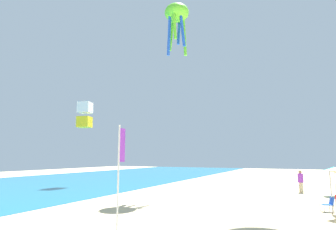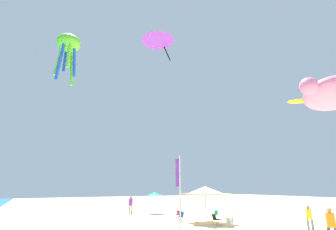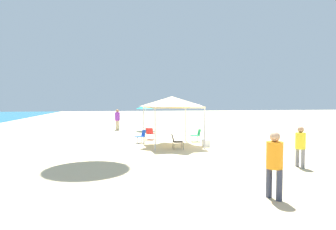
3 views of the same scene
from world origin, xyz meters
name	(u,v)px [view 2 (image 2 of 3)]	position (x,y,z in m)	size (l,w,h in m)	color
ground	(228,223)	(0.00, 0.00, -0.05)	(120.00, 120.00, 0.10)	beige
canopy_tent	(205,191)	(0.88, 1.55, 2.58)	(3.63, 3.20, 2.94)	#B7B7BC
beach_umbrella	(155,194)	(9.74, 2.28, 2.12)	(1.75, 1.75, 2.29)	silver
folding_chair_facing_ocean	(180,216)	(2.25, 3.29, 0.47)	(0.70, 0.77, 0.82)	black
folding_chair_left_of_tent	(215,214)	(2.12, -0.32, 0.47)	(0.55, 0.63, 0.82)	black
folding_chair_near_cooler	(179,214)	(3.68, 2.56, 0.47)	(0.77, 0.71, 0.82)	black
folding_chair_right_of_tent	(216,218)	(-0.51, 1.59, 0.47)	(0.58, 0.66, 0.82)	black
cooler_box	(230,220)	(0.11, -0.33, 0.20)	(0.66, 0.49, 0.40)	white
banner_flag	(179,199)	(-8.81, 9.75, 2.46)	(0.36, 0.06, 4.11)	silver
person_by_tent	(131,203)	(10.78, 4.77, 1.12)	(0.47, 0.45, 1.91)	#C6B28C
person_kite_handler	(309,216)	(-5.73, -2.42, 0.96)	(0.43, 0.39, 1.64)	slate
person_watching_sky	(331,223)	(-9.01, 0.61, 1.08)	(0.47, 0.44, 1.84)	#33384C
kite_delta_purple	(158,38)	(3.24, 5.16, 17.93)	(4.28, 4.26, 2.64)	purple
kite_octopus_lime	(68,46)	(4.46, 13.61, 15.33)	(2.11, 2.11, 4.70)	#66D82D
kite_turtle_pink	(333,94)	(-10.61, 1.15, 7.73)	(3.92, 4.39, 2.01)	pink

